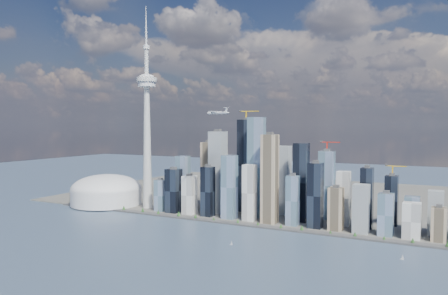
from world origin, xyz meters
The scene contains 10 objects.
ground centered at (0.00, 0.00, 0.00)m, with size 4000.00×4000.00×0.00m, color #33465A.
seawall centered at (0.00, 250.00, 2.00)m, with size 1100.00×22.00×4.00m, color #383838.
land centered at (0.00, 700.00, 1.50)m, with size 1400.00×900.00×3.00m, color #4C4C47.
shoreline_trees centered at (0.00, 250.00, 8.78)m, with size 960.53×7.20×8.80m.
skyscraper_cluster centered at (59.62, 336.82, 83.67)m, with size 736.00×142.00×268.87m.
needle_tower centered at (-300.00, 310.00, 235.84)m, with size 56.00×56.00×550.50m.
dome_stadium centered at (-440.00, 300.00, 39.44)m, with size 200.00×200.00×86.00m.
airplane centered at (-27.69, 211.81, 259.75)m, with size 60.54×53.62×14.75m.
sailboat_west centered at (67.75, 88.48, 3.09)m, with size 6.97×2.99×9.63m.
sailboat_east centered at (370.36, 141.24, 3.21)m, with size 7.21×3.46×10.01m.
Camera 1 is at (435.68, -657.39, 232.52)m, focal length 35.00 mm.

